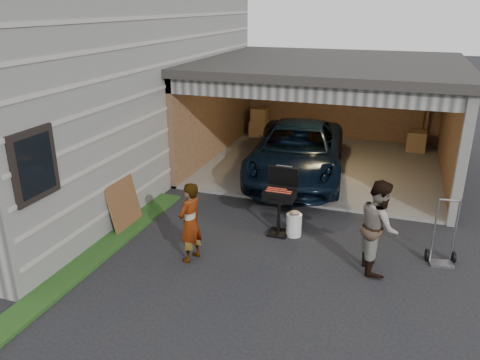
% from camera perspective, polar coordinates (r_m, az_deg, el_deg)
% --- Properties ---
extents(ground, '(80.00, 80.00, 0.00)m').
position_cam_1_polar(ground, '(7.87, -3.68, -12.21)').
color(ground, black).
rests_on(ground, ground).
extents(house, '(7.00, 11.00, 5.50)m').
position_cam_1_polar(house, '(13.34, -21.90, 12.74)').
color(house, '#474744').
rests_on(house, ground).
extents(groundcover_strip, '(0.50, 8.00, 0.06)m').
position_cam_1_polar(groundcover_strip, '(8.21, -21.53, -12.02)').
color(groundcover_strip, '#193814').
rests_on(groundcover_strip, ground).
extents(garage, '(6.80, 6.30, 2.90)m').
position_cam_1_polar(garage, '(13.21, 10.85, 9.88)').
color(garage, '#605E59').
rests_on(garage, ground).
extents(minivan, '(2.82, 5.10, 1.35)m').
position_cam_1_polar(minivan, '(12.06, 6.97, 3.22)').
color(minivan, black).
rests_on(minivan, ground).
extents(woman, '(0.46, 0.59, 1.45)m').
position_cam_1_polar(woman, '(8.16, -6.11, -5.16)').
color(woman, '#C8DDFC').
rests_on(woman, ground).
extents(man, '(0.80, 0.92, 1.61)m').
position_cam_1_polar(man, '(8.14, 16.52, -5.41)').
color(man, '#442E1A').
rests_on(man, ground).
extents(bbq_grill, '(0.60, 0.52, 1.33)m').
position_cam_1_polar(bbq_grill, '(9.04, 4.88, -2.02)').
color(bbq_grill, black).
rests_on(bbq_grill, ground).
extents(propane_tank, '(0.39, 0.39, 0.45)m').
position_cam_1_polar(propane_tank, '(9.22, 6.59, -5.45)').
color(propane_tank, silver).
rests_on(propane_tank, ground).
extents(plywood_panel, '(0.26, 0.93, 1.02)m').
position_cam_1_polar(plywood_panel, '(9.68, -13.98, -2.80)').
color(plywood_panel, '#56331D').
rests_on(plywood_panel, ground).
extents(hand_truck, '(0.52, 0.42, 1.20)m').
position_cam_1_polar(hand_truck, '(8.97, 23.40, -7.93)').
color(hand_truck, gray).
rests_on(hand_truck, ground).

